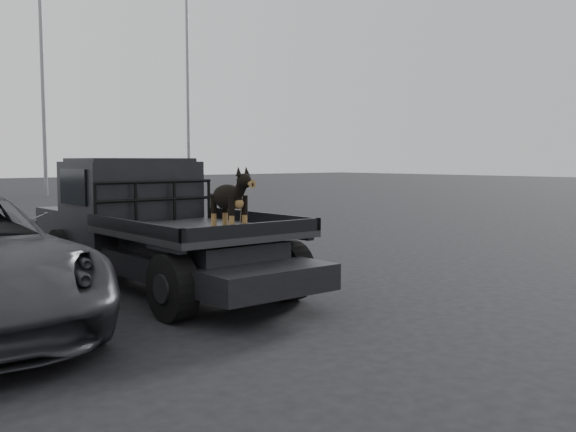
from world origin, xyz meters
TOP-DOWN VIEW (x-y plane):
  - ground at (0.00, 0.00)m, footprint 120.00×120.00m
  - flatbed_ute at (-0.68, 2.11)m, footprint 2.00×5.40m
  - ute_cab at (-0.68, 3.06)m, footprint 1.72×1.30m
  - headache_rack at (-0.68, 2.31)m, footprint 1.80×0.08m
  - dog at (-0.76, 0.38)m, footprint 0.32×0.60m
  - floodlight_mid at (6.06, 26.05)m, footprint 1.08×0.28m
  - floodlight_far at (16.06, 29.19)m, footprint 1.08×0.28m

SIDE VIEW (x-z plane):
  - ground at x=0.00m, z-range 0.00..0.00m
  - flatbed_ute at x=-0.68m, z-range 0.00..0.92m
  - headache_rack at x=-0.68m, z-range 0.92..1.47m
  - dog at x=-0.76m, z-range 0.92..1.66m
  - ute_cab at x=-0.68m, z-range 0.92..1.80m
  - floodlight_far at x=16.06m, z-range 0.60..13.88m
  - floodlight_mid at x=6.06m, z-range 0.60..14.48m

